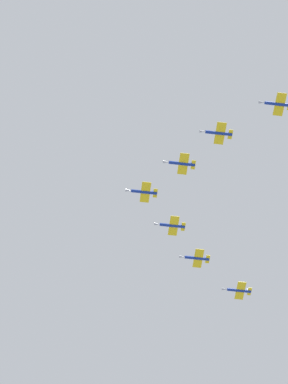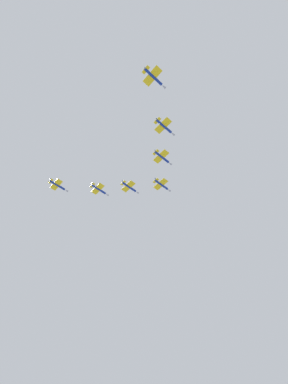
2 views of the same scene
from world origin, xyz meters
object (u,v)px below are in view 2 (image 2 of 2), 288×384
jet_port_inner (129,187)px  jet_starboard_inner (162,157)px  jet_starboard_outer (164,127)px  jet_port_trail (154,77)px  jet_port_outer (99,189)px  jet_center_rear (58,185)px  jet_lead (162,185)px

jet_port_inner → jet_starboard_inner: jet_port_inner is taller
jet_starboard_outer → jet_port_trail: jet_starboard_outer is taller
jet_port_trail → jet_port_outer: bearing=164.0°
jet_port_inner → jet_center_rear: size_ratio=1.00×
jet_port_outer → jet_starboard_outer: jet_port_outer is taller
jet_starboard_outer → jet_port_trail: 21.20m
jet_starboard_inner → jet_port_outer: jet_port_outer is taller
jet_starboard_outer → jet_port_trail: size_ratio=1.00×
jet_starboard_inner → jet_starboard_outer: jet_starboard_inner is taller
jet_starboard_outer → jet_center_rear: jet_center_rear is taller
jet_port_inner → jet_starboard_outer: size_ratio=1.00×
jet_starboard_inner → jet_port_trail: jet_starboard_inner is taller
jet_lead → jet_center_rear: (-46.33, -26.70, 1.06)m
jet_starboard_inner → jet_center_rear: size_ratio=1.00×
jet_port_outer → jet_starboard_outer: size_ratio=1.00×
jet_port_outer → jet_port_trail: bearing=-16.0°
jet_starboard_outer → jet_center_rear: bearing=-164.0°
jet_port_inner → jet_port_trail: size_ratio=1.00×
jet_port_inner → jet_port_outer: size_ratio=1.00×
jet_port_outer → jet_center_rear: (-16.72, -13.02, 0.28)m
jet_port_outer → jet_center_rear: jet_center_rear is taller
jet_port_inner → jet_starboard_outer: jet_port_inner is taller
jet_port_trail → jet_lead: bearing=132.8°
jet_lead → jet_starboard_outer: 32.62m
jet_starboard_outer → jet_lead: bearing=137.9°
jet_center_rear → jet_port_outer: bearing=55.2°
jet_lead → jet_port_inner: (-14.93, -7.24, 0.12)m
jet_lead → jet_starboard_inner: jet_lead is taller
jet_starboard_inner → jet_starboard_outer: (8.43, -13.63, -0.65)m
jet_starboard_inner → jet_port_trail: size_ratio=1.00×
jet_port_inner → jet_port_trail: jet_port_inner is taller
jet_port_outer → jet_center_rear: bearing=-124.8°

